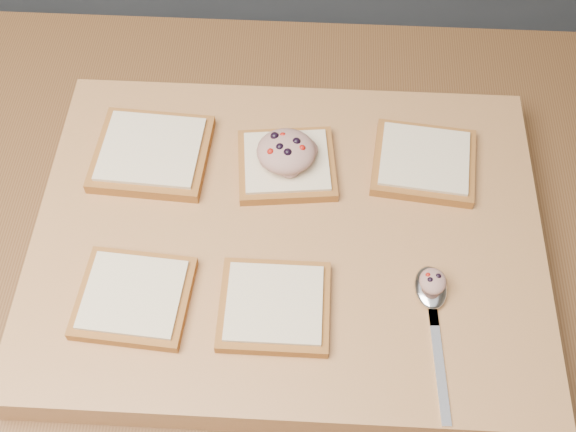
# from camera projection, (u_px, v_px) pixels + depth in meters

# --- Properties ---
(island_counter) EXTENTS (2.00, 0.80, 0.90)m
(island_counter) POSITION_uv_depth(u_px,v_px,m) (273.00, 404.00, 1.17)
(island_counter) COLOR slate
(island_counter) RESTS_ON ground
(cutting_board) EXTENTS (0.55, 0.41, 0.04)m
(cutting_board) POSITION_uv_depth(u_px,v_px,m) (288.00, 240.00, 0.79)
(cutting_board) COLOR tan
(cutting_board) RESTS_ON island_counter
(bread_far_left) EXTENTS (0.13, 0.12, 0.02)m
(bread_far_left) POSITION_uv_depth(u_px,v_px,m) (152.00, 153.00, 0.82)
(bread_far_left) COLOR #9D6228
(bread_far_left) RESTS_ON cutting_board
(bread_far_center) EXTENTS (0.12, 0.11, 0.02)m
(bread_far_center) POSITION_uv_depth(u_px,v_px,m) (287.00, 164.00, 0.81)
(bread_far_center) COLOR #9D6228
(bread_far_center) RESTS_ON cutting_board
(bread_far_right) EXTENTS (0.12, 0.12, 0.02)m
(bread_far_right) POSITION_uv_depth(u_px,v_px,m) (424.00, 162.00, 0.81)
(bread_far_right) COLOR #9D6228
(bread_far_right) RESTS_ON cutting_board
(bread_near_left) EXTENTS (0.12, 0.11, 0.02)m
(bread_near_left) POSITION_uv_depth(u_px,v_px,m) (134.00, 297.00, 0.72)
(bread_near_left) COLOR #9D6228
(bread_near_left) RESTS_ON cutting_board
(bread_near_center) EXTENTS (0.11, 0.10, 0.02)m
(bread_near_center) POSITION_uv_depth(u_px,v_px,m) (274.00, 306.00, 0.72)
(bread_near_center) COLOR #9D6228
(bread_near_center) RESTS_ON cutting_board
(tuna_salad_dollop) EXTENTS (0.07, 0.06, 0.03)m
(tuna_salad_dollop) POSITION_uv_depth(u_px,v_px,m) (286.00, 151.00, 0.79)
(tuna_salad_dollop) COLOR tan
(tuna_salad_dollop) RESTS_ON bread_far_center
(spoon) EXTENTS (0.04, 0.17, 0.01)m
(spoon) POSITION_uv_depth(u_px,v_px,m) (432.00, 298.00, 0.72)
(spoon) COLOR silver
(spoon) RESTS_ON cutting_board
(spoon_salad) EXTENTS (0.03, 0.03, 0.02)m
(spoon_salad) POSITION_uv_depth(u_px,v_px,m) (433.00, 281.00, 0.72)
(spoon_salad) COLOR tan
(spoon_salad) RESTS_ON spoon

